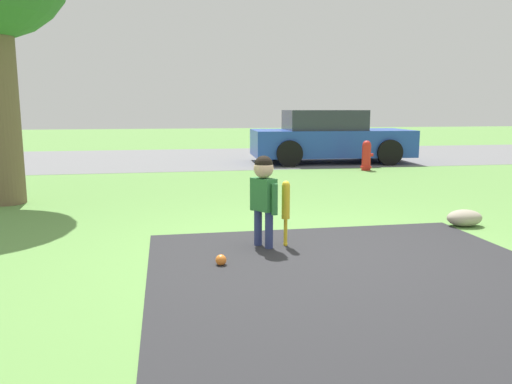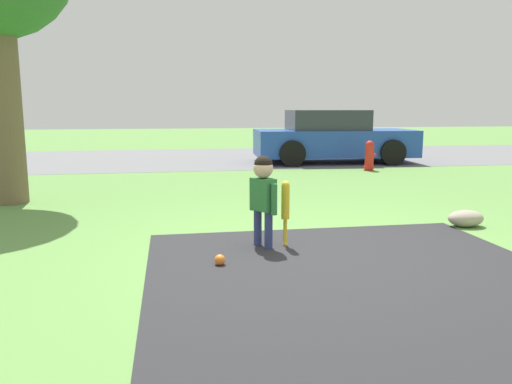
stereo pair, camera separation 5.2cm
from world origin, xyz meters
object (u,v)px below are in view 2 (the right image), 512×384
at_px(baseball_bat, 285,204).
at_px(sports_ball, 220,260).
at_px(fire_hydrant, 369,156).
at_px(child, 263,188).
at_px(parked_car, 332,138).

height_order(baseball_bat, sports_ball, baseball_bat).
bearing_deg(fire_hydrant, child, -121.30).
bearing_deg(sports_ball, baseball_bat, 35.72).
bearing_deg(fire_hydrant, parked_car, 98.94).
distance_m(baseball_bat, fire_hydrant, 6.45).
bearing_deg(baseball_bat, fire_hydrant, 60.39).
height_order(sports_ball, parked_car, parked_car).
distance_m(baseball_bat, sports_ball, 0.93).
distance_m(child, sports_ball, 0.87).
relative_size(baseball_bat, fire_hydrant, 1.00).
height_order(child, baseball_bat, child).
height_order(child, fire_hydrant, child).
bearing_deg(fire_hydrant, baseball_bat, -119.61).
distance_m(sports_ball, parked_car, 8.64).
bearing_deg(baseball_bat, sports_ball, -144.28).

